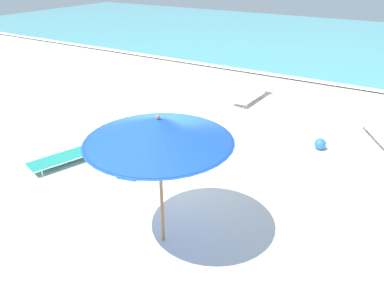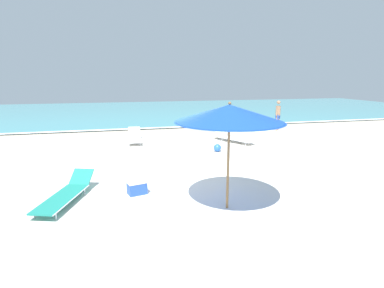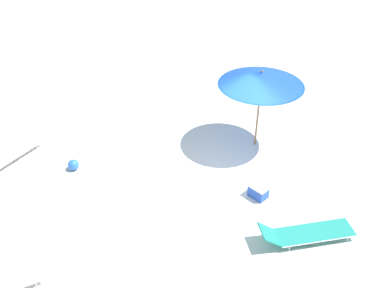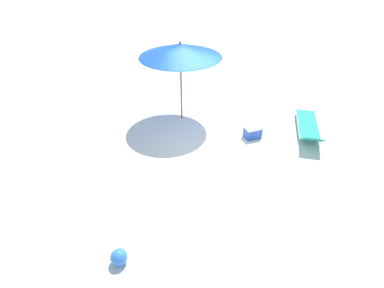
{
  "view_description": "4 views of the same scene",
  "coord_description": "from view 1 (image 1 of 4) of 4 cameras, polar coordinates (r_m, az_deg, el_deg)",
  "views": [
    {
      "loc": [
        4.21,
        -5.96,
        4.81
      ],
      "look_at": [
        -0.12,
        1.11,
        0.7
      ],
      "focal_mm": 35.0,
      "sensor_mm": 36.0,
      "label": 1
    },
    {
      "loc": [
        -1.59,
        -7.82,
        3.1
      ],
      "look_at": [
        0.64,
        1.33,
        0.98
      ],
      "focal_mm": 28.0,
      "sensor_mm": 36.0,
      "label": 2
    },
    {
      "loc": [
        -7.9,
        5.74,
        7.74
      ],
      "look_at": [
        0.75,
        0.85,
        0.84
      ],
      "focal_mm": 40.0,
      "sensor_mm": 36.0,
      "label": 3
    },
    {
      "loc": [
        1.37,
        7.39,
        5.03
      ],
      "look_at": [
        0.74,
        1.09,
        0.67
      ],
      "focal_mm": 28.0,
      "sensor_mm": 36.0,
      "label": 4
    }
  ],
  "objects": [
    {
      "name": "ground_plane",
      "position": [
        8.79,
        -3.11,
        -7.43
      ],
      "size": [
        60.0,
        60.0,
        0.16
      ],
      "color": "silver"
    },
    {
      "name": "ocean_water",
      "position": [
        26.78,
        22.66,
        14.19
      ],
      "size": [
        60.0,
        20.02,
        0.07
      ],
      "color": "teal",
      "rests_on": "ground_plane"
    },
    {
      "name": "beach_umbrella",
      "position": [
        6.15,
        -5.11,
        2.06
      ],
      "size": [
        2.52,
        2.52,
        2.56
      ],
      "color": "olive",
      "rests_on": "ground_plane"
    },
    {
      "name": "sun_lounger_under_umbrella",
      "position": [
        14.4,
        8.98,
        7.49
      ],
      "size": [
        0.7,
        2.08,
        0.59
      ],
      "rotation": [
        0.0,
        0.0,
        -0.04
      ],
      "color": "white",
      "rests_on": "ground_plane"
    },
    {
      "name": "sun_lounger_beside_umbrella",
      "position": [
        12.39,
        26.85,
        1.66
      ],
      "size": [
        1.61,
        2.23,
        0.59
      ],
      "rotation": [
        0.0,
        0.0,
        0.51
      ],
      "color": "white",
      "rests_on": "ground_plane"
    },
    {
      "name": "sun_lounger_near_water_left",
      "position": [
        10.36,
        -17.53,
        -1.3
      ],
      "size": [
        1.31,
        2.41,
        0.51
      ],
      "rotation": [
        0.0,
        0.0,
        -0.32
      ],
      "color": "#1E8475",
      "rests_on": "ground_plane"
    },
    {
      "name": "beach_ball",
      "position": [
        11.05,
        18.94,
        0.01
      ],
      "size": [
        0.32,
        0.32,
        0.32
      ],
      "color": "blue",
      "rests_on": "ground_plane"
    },
    {
      "name": "cooler_box",
      "position": [
        9.26,
        -9.72,
        -3.97
      ],
      "size": [
        0.57,
        0.47,
        0.37
      ],
      "rotation": [
        0.0,
        0.0,
        3.4
      ],
      "color": "blue",
      "rests_on": "ground_plane"
    }
  ]
}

